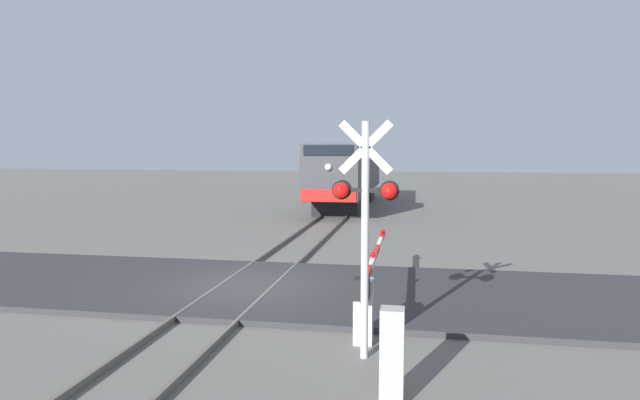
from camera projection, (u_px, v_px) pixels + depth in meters
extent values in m
plane|color=#605E59|center=(247.00, 290.00, 14.42)|extent=(160.00, 160.00, 0.00)
cube|color=#59544C|center=(222.00, 286.00, 14.54)|extent=(0.08, 80.00, 0.15)
cube|color=#59544C|center=(273.00, 288.00, 14.29)|extent=(0.08, 80.00, 0.15)
cube|color=#2D2D30|center=(247.00, 287.00, 14.41)|extent=(36.00, 5.88, 0.14)
cube|color=black|center=(338.00, 205.00, 31.26)|extent=(2.59, 3.20, 1.05)
cube|color=black|center=(355.00, 193.00, 39.95)|extent=(2.59, 3.20, 1.05)
cube|color=#333338|center=(348.00, 173.00, 35.45)|extent=(3.05, 16.12, 2.34)
cube|color=#333338|center=(333.00, 150.00, 28.81)|extent=(2.99, 2.86, 0.67)
cube|color=black|center=(328.00, 150.00, 27.38)|extent=(2.59, 0.06, 0.54)
cube|color=red|center=(328.00, 196.00, 27.59)|extent=(2.90, 0.08, 0.64)
sphere|color=#F2EACC|center=(328.00, 167.00, 27.44)|extent=(0.36, 0.36, 0.36)
cylinder|color=#ADADB2|center=(365.00, 242.00, 9.50)|extent=(0.14, 0.14, 4.24)
cube|color=white|center=(366.00, 147.00, 9.35)|extent=(0.95, 0.04, 0.95)
cube|color=white|center=(366.00, 147.00, 9.35)|extent=(0.95, 0.04, 0.95)
cube|color=black|center=(365.00, 190.00, 9.42)|extent=(1.04, 0.08, 0.08)
sphere|color=red|center=(341.00, 190.00, 9.39)|extent=(0.28, 0.28, 0.28)
sphere|color=red|center=(389.00, 191.00, 9.25)|extent=(0.28, 0.28, 0.28)
cylinder|color=black|center=(342.00, 190.00, 9.51)|extent=(0.34, 0.14, 0.34)
cylinder|color=black|center=(389.00, 190.00, 9.36)|extent=(0.34, 0.14, 0.34)
cube|color=silver|center=(363.00, 311.00, 10.36)|extent=(0.36, 0.36, 1.27)
cube|color=black|center=(362.00, 289.00, 9.97)|extent=(0.28, 0.36, 0.40)
cube|color=red|center=(367.00, 274.00, 11.13)|extent=(0.10, 1.27, 0.14)
cube|color=white|center=(372.00, 262.00, 12.38)|extent=(0.10, 1.27, 0.14)
cube|color=red|center=(376.00, 252.00, 13.62)|extent=(0.10, 1.27, 0.14)
cube|color=white|center=(380.00, 243.00, 14.87)|extent=(0.10, 1.27, 0.14)
cube|color=red|center=(382.00, 236.00, 16.12)|extent=(0.10, 1.27, 0.14)
sphere|color=red|center=(373.00, 255.00, 12.48)|extent=(0.14, 0.14, 0.14)
sphere|color=red|center=(382.00, 232.00, 16.03)|extent=(0.14, 0.14, 0.14)
cube|color=#999993|center=(392.00, 356.00, 7.89)|extent=(0.35, 0.33, 1.44)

